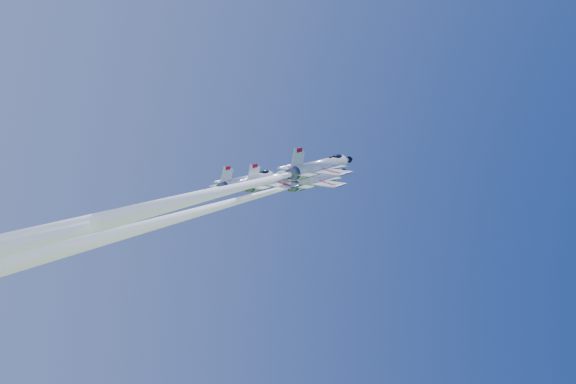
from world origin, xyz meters
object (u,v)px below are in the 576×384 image
jet_left (164,201)px  jet_right (262,181)px  jet_slot (191,201)px  jet_lead (232,203)px

jet_left → jet_right: bearing=14.4°
jet_left → jet_slot: size_ratio=1.08×
jet_left → jet_lead: bearing=31.0°
jet_right → jet_left: bearing=-165.6°
jet_lead → jet_slot: 11.73m
jet_lead → jet_slot: bearing=-78.5°
jet_left → jet_slot: (-1.16, -12.12, -2.81)m
jet_right → jet_lead: bearing=168.3°
jet_left → jet_slot: bearing=-31.4°
jet_right → jet_slot: size_ratio=0.99×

